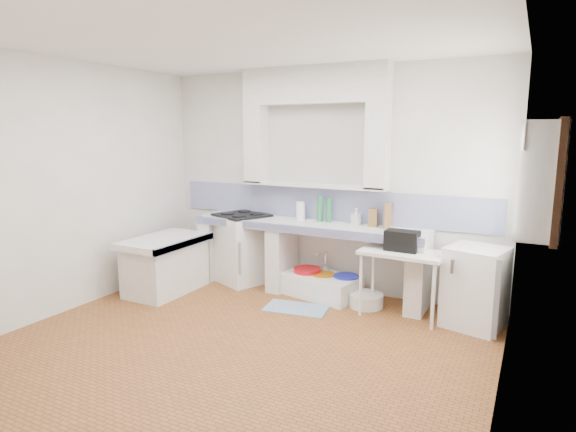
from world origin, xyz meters
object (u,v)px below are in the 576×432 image
at_px(stove, 242,249).
at_px(side_table, 401,284).
at_px(sink, 319,286).
at_px(fridge, 475,287).

relative_size(stove, side_table, 1.01).
relative_size(stove, sink, 0.90).
distance_m(sink, fridge, 1.86).
distance_m(side_table, fridge, 0.76).
height_order(stove, sink, stove).
xyz_separation_m(stove, side_table, (2.24, -0.28, -0.08)).
bearing_deg(sink, side_table, -0.03).
bearing_deg(sink, fridge, 7.36).
xyz_separation_m(sink, fridge, (1.83, -0.14, 0.30)).
distance_m(stove, sink, 1.21).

